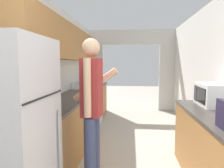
# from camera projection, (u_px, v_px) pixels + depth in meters

# --- Properties ---
(wall_left) EXTENTS (0.38, 7.77, 2.50)m
(wall_left) POSITION_uv_depth(u_px,v_px,m) (56.00, 62.00, 3.46)
(wall_left) COLOR silver
(wall_left) RESTS_ON ground_plane
(wall_far_with_doorway) EXTENTS (3.06, 0.06, 2.50)m
(wall_far_with_doorway) POSITION_uv_depth(u_px,v_px,m) (131.00, 64.00, 6.24)
(wall_far_with_doorway) COLOR silver
(wall_far_with_doorway) RESTS_ON ground_plane
(counter_left) EXTENTS (0.62, 4.15, 0.90)m
(counter_left) POSITION_uv_depth(u_px,v_px,m) (78.00, 115.00, 3.94)
(counter_left) COLOR #9E6B38
(counter_left) RESTS_ON ground_plane
(refrigerator) EXTENTS (0.70, 0.71, 1.68)m
(refrigerator) POSITION_uv_depth(u_px,v_px,m) (8.00, 140.00, 1.65)
(refrigerator) COLOR #B7B7BC
(refrigerator) RESTS_ON ground_plane
(range_oven) EXTENTS (0.66, 0.77, 1.04)m
(range_oven) POSITION_uv_depth(u_px,v_px,m) (88.00, 106.00, 4.80)
(range_oven) COLOR #B7B7BC
(range_oven) RESTS_ON ground_plane
(person) EXTENTS (0.56, 0.40, 1.75)m
(person) POSITION_uv_depth(u_px,v_px,m) (92.00, 110.00, 2.26)
(person) COLOR #384266
(person) RESTS_ON ground_plane
(microwave) EXTENTS (0.37, 0.53, 0.30)m
(microwave) POSITION_uv_depth(u_px,v_px,m) (213.00, 95.00, 2.70)
(microwave) COLOR white
(microwave) RESTS_ON counter_right
(knife) EXTENTS (0.07, 0.31, 0.02)m
(knife) POSITION_uv_depth(u_px,v_px,m) (95.00, 85.00, 5.31)
(knife) COLOR #B7B7BC
(knife) RESTS_ON counter_left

